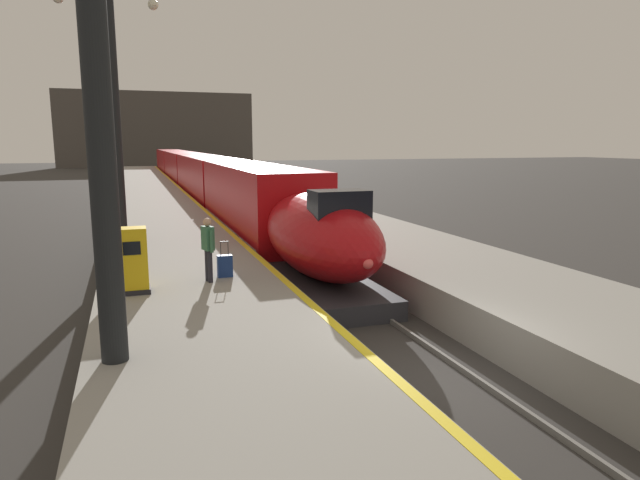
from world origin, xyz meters
name	(u,v)px	position (x,y,z in m)	size (l,w,h in m)	color
ground_plane	(436,382)	(0.00, 0.00, 0.00)	(260.00, 260.00, 0.00)	#33302D
platform_left	(158,213)	(-4.05, 24.75, 0.53)	(4.80, 110.00, 1.05)	gray
platform_right	(290,208)	(4.05, 24.75, 0.53)	(4.80, 110.00, 1.05)	gray
platform_left_safety_stripe	(197,203)	(-1.77, 24.75, 1.05)	(0.20, 107.80, 0.01)	yellow
rail_main_left	(208,213)	(-0.75, 27.50, 0.06)	(0.08, 110.00, 0.12)	slate
rail_main_right	(231,212)	(0.75, 27.50, 0.06)	(0.08, 110.00, 0.12)	slate
highspeed_train_main	(196,173)	(0.00, 40.49, 1.97)	(2.92, 75.92, 3.60)	#B20F14
station_column_mid	(112,85)	(-5.90, 12.03, 6.60)	(4.00, 0.68, 9.24)	black
passenger_near_edge	(208,245)	(-3.67, 5.34, 2.04)	(0.31, 0.55, 1.69)	#23232D
rolling_suitcase	(225,266)	(-3.19, 5.73, 1.35)	(0.40, 0.22, 0.98)	navy
ticket_machine_yellow	(133,263)	(-5.55, 4.84, 1.79)	(0.76, 0.62, 1.60)	yellow
terminus_back_wall	(158,129)	(0.00, 102.00, 7.00)	(36.00, 2.00, 14.00)	#4C4742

